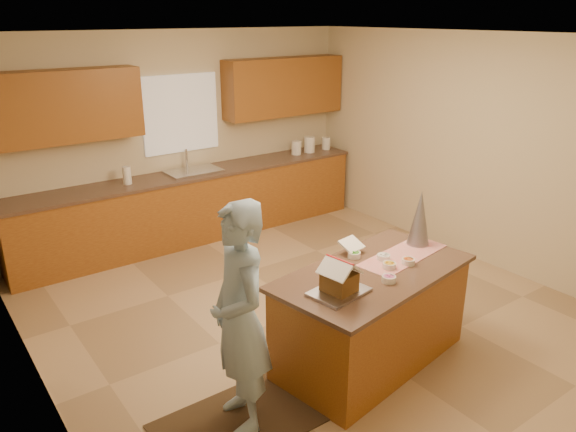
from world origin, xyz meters
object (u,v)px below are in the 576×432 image
object	(u,v)px
tinsel_tree	(420,218)
boy	(240,319)
gingerbread_house	(339,279)
island_base	(371,318)

from	to	relation	value
tinsel_tree	boy	bearing A→B (deg)	-174.71
gingerbread_house	island_base	bearing A→B (deg)	14.52
island_base	tinsel_tree	xyz separation A→B (m)	(0.72, 0.17, 0.71)
island_base	gingerbread_house	size ratio (longest dim) A/B	5.61
island_base	gingerbread_house	xyz separation A→B (m)	(-0.50, -0.13, 0.57)
tinsel_tree	boy	world-z (taller)	boy
boy	gingerbread_house	world-z (taller)	boy
tinsel_tree	boy	xyz separation A→B (m)	(-2.04, -0.19, -0.25)
island_base	boy	distance (m)	1.40
gingerbread_house	tinsel_tree	bearing A→B (deg)	13.62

